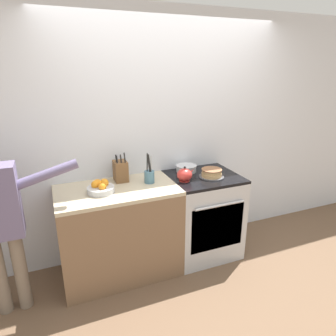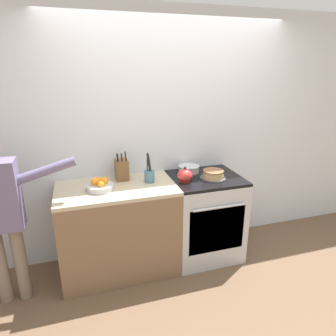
{
  "view_description": "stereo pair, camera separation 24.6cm",
  "coord_description": "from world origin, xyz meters",
  "px_view_note": "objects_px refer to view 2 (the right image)",
  "views": [
    {
      "loc": [
        -1.19,
        -2.28,
        2.02
      ],
      "look_at": [
        -0.14,
        0.29,
        1.07
      ],
      "focal_mm": 32.0,
      "sensor_mm": 36.0,
      "label": 1
    },
    {
      "loc": [
        -0.96,
        -2.37,
        2.02
      ],
      "look_at": [
        -0.14,
        0.29,
        1.07
      ],
      "focal_mm": 32.0,
      "sensor_mm": 36.0,
      "label": 2
    }
  ],
  "objects_px": {
    "utensil_crock": "(149,175)",
    "fruit_bowl": "(100,185)",
    "stove_range": "(204,216)",
    "layer_cake": "(213,175)",
    "person_baker": "(1,210)",
    "tea_kettle": "(185,175)",
    "knife_block": "(122,170)",
    "mixing_bowl": "(189,169)"
  },
  "relations": [
    {
      "from": "stove_range",
      "to": "person_baker",
      "type": "bearing_deg",
      "value": -175.37
    },
    {
      "from": "tea_kettle",
      "to": "fruit_bowl",
      "type": "relative_size",
      "value": 0.75
    },
    {
      "from": "stove_range",
      "to": "fruit_bowl",
      "type": "height_order",
      "value": "fruit_bowl"
    },
    {
      "from": "stove_range",
      "to": "knife_block",
      "type": "height_order",
      "value": "knife_block"
    },
    {
      "from": "layer_cake",
      "to": "mixing_bowl",
      "type": "distance_m",
      "value": 0.31
    },
    {
      "from": "layer_cake",
      "to": "person_baker",
      "type": "distance_m",
      "value": 1.97
    },
    {
      "from": "stove_range",
      "to": "person_baker",
      "type": "xyz_separation_m",
      "value": [
        -1.91,
        -0.15,
        0.43
      ]
    },
    {
      "from": "stove_range",
      "to": "fruit_bowl",
      "type": "bearing_deg",
      "value": -178.68
    },
    {
      "from": "stove_range",
      "to": "tea_kettle",
      "type": "bearing_deg",
      "value": -167.24
    },
    {
      "from": "stove_range",
      "to": "utensil_crock",
      "type": "xyz_separation_m",
      "value": [
        -0.6,
        0.03,
        0.53
      ]
    },
    {
      "from": "knife_block",
      "to": "person_baker",
      "type": "relative_size",
      "value": 0.2
    },
    {
      "from": "stove_range",
      "to": "knife_block",
      "type": "relative_size",
      "value": 3.08
    },
    {
      "from": "stove_range",
      "to": "tea_kettle",
      "type": "height_order",
      "value": "tea_kettle"
    },
    {
      "from": "tea_kettle",
      "to": "person_baker",
      "type": "xyz_separation_m",
      "value": [
        -1.66,
        -0.1,
        -0.09
      ]
    },
    {
      "from": "knife_block",
      "to": "person_baker",
      "type": "distance_m",
      "value": 1.12
    },
    {
      "from": "utensil_crock",
      "to": "fruit_bowl",
      "type": "bearing_deg",
      "value": -173.57
    },
    {
      "from": "mixing_bowl",
      "to": "fruit_bowl",
      "type": "relative_size",
      "value": 0.93
    },
    {
      "from": "tea_kettle",
      "to": "stove_range",
      "type": "bearing_deg",
      "value": 12.76
    },
    {
      "from": "layer_cake",
      "to": "utensil_crock",
      "type": "relative_size",
      "value": 0.86
    },
    {
      "from": "stove_range",
      "to": "layer_cake",
      "type": "bearing_deg",
      "value": -50.65
    },
    {
      "from": "utensil_crock",
      "to": "fruit_bowl",
      "type": "xyz_separation_m",
      "value": [
        -0.49,
        -0.06,
        -0.03
      ]
    },
    {
      "from": "person_baker",
      "to": "utensil_crock",
      "type": "bearing_deg",
      "value": 2.52
    },
    {
      "from": "stove_range",
      "to": "fruit_bowl",
      "type": "distance_m",
      "value": 1.2
    },
    {
      "from": "mixing_bowl",
      "to": "utensil_crock",
      "type": "distance_m",
      "value": 0.51
    },
    {
      "from": "tea_kettle",
      "to": "mixing_bowl",
      "type": "relative_size",
      "value": 0.81
    },
    {
      "from": "knife_block",
      "to": "person_baker",
      "type": "bearing_deg",
      "value": -162.02
    },
    {
      "from": "person_baker",
      "to": "layer_cake",
      "type": "bearing_deg",
      "value": -2.89
    },
    {
      "from": "utensil_crock",
      "to": "tea_kettle",
      "type": "bearing_deg",
      "value": -14.28
    },
    {
      "from": "layer_cake",
      "to": "tea_kettle",
      "type": "height_order",
      "value": "tea_kettle"
    },
    {
      "from": "utensil_crock",
      "to": "knife_block",
      "type": "bearing_deg",
      "value": 147.59
    },
    {
      "from": "tea_kettle",
      "to": "knife_block",
      "type": "xyz_separation_m",
      "value": [
        -0.6,
        0.25,
        0.04
      ]
    },
    {
      "from": "mixing_bowl",
      "to": "person_baker",
      "type": "distance_m",
      "value": 1.83
    },
    {
      "from": "stove_range",
      "to": "fruit_bowl",
      "type": "relative_size",
      "value": 3.7
    },
    {
      "from": "tea_kettle",
      "to": "fruit_bowl",
      "type": "xyz_separation_m",
      "value": [
        -0.84,
        0.03,
        -0.02
      ]
    },
    {
      "from": "stove_range",
      "to": "utensil_crock",
      "type": "height_order",
      "value": "utensil_crock"
    },
    {
      "from": "utensil_crock",
      "to": "fruit_bowl",
      "type": "distance_m",
      "value": 0.5
    },
    {
      "from": "knife_block",
      "to": "fruit_bowl",
      "type": "bearing_deg",
      "value": -138.61
    },
    {
      "from": "layer_cake",
      "to": "tea_kettle",
      "type": "bearing_deg",
      "value": 178.72
    },
    {
      "from": "tea_kettle",
      "to": "layer_cake",
      "type": "bearing_deg",
      "value": -1.28
    },
    {
      "from": "stove_range",
      "to": "layer_cake",
      "type": "relative_size",
      "value": 3.52
    },
    {
      "from": "tea_kettle",
      "to": "utensil_crock",
      "type": "distance_m",
      "value": 0.36
    },
    {
      "from": "mixing_bowl",
      "to": "person_baker",
      "type": "xyz_separation_m",
      "value": [
        -1.79,
        -0.34,
        -0.07
      ]
    }
  ]
}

